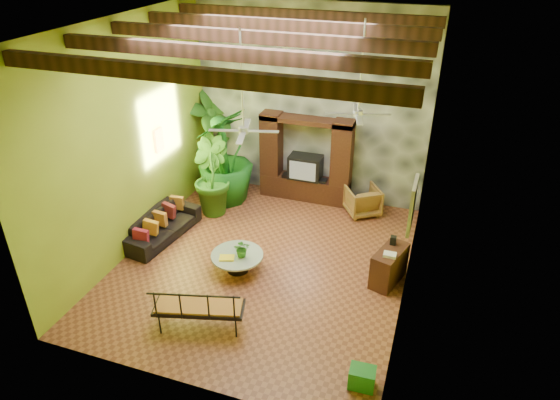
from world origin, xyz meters
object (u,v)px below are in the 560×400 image
at_px(wicker_armchair, 362,201).
at_px(coffee_table, 237,260).
at_px(iron_bench, 197,307).
at_px(side_console, 389,266).
at_px(sofa, 161,225).
at_px(tall_plant_b, 210,176).
at_px(ceiling_fan_front, 243,119).
at_px(ceiling_fan_back, 359,103).
at_px(entertainment_center, 306,165).
at_px(green_bin, 362,378).
at_px(tall_plant_c, 225,156).
at_px(tall_plant_a, 213,139).

relative_size(wicker_armchair, coffee_table, 0.72).
distance_m(iron_bench, side_console, 3.98).
bearing_deg(side_console, sofa, -162.21).
xyz_separation_m(tall_plant_b, coffee_table, (1.61, -2.11, -0.74)).
relative_size(ceiling_fan_front, ceiling_fan_back, 1.00).
height_order(entertainment_center, green_bin, entertainment_center).
relative_size(wicker_armchair, tall_plant_c, 0.32).
distance_m(ceiling_fan_front, iron_bench, 3.46).
distance_m(sofa, iron_bench, 3.37).
distance_m(tall_plant_c, green_bin, 6.87).
xyz_separation_m(side_console, green_bin, (0.00, -2.85, -0.20)).
relative_size(tall_plant_c, side_console, 2.65).
distance_m(sofa, tall_plant_a, 3.15).
bearing_deg(green_bin, sofa, 152.14).
distance_m(ceiling_fan_back, sofa, 5.36).
relative_size(tall_plant_b, iron_bench, 1.17).
bearing_deg(side_console, ceiling_fan_front, -150.40).
relative_size(entertainment_center, coffee_table, 2.17).
bearing_deg(ceiling_fan_back, sofa, -166.46).
height_order(tall_plant_c, iron_bench, tall_plant_c).
bearing_deg(ceiling_fan_front, tall_plant_c, 122.20).
height_order(coffee_table, iron_bench, iron_bench).
bearing_deg(entertainment_center, sofa, -131.84).
height_order(tall_plant_b, iron_bench, tall_plant_b).
bearing_deg(ceiling_fan_back, wicker_armchair, 89.58).
distance_m(wicker_armchair, tall_plant_b, 3.89).
xyz_separation_m(tall_plant_b, green_bin, (4.70, -4.30, -0.82)).
bearing_deg(ceiling_fan_front, ceiling_fan_back, 41.63).
bearing_deg(coffee_table, wicker_armchair, 57.81).
relative_size(iron_bench, green_bin, 4.15).
xyz_separation_m(ceiling_fan_front, ceiling_fan_back, (1.80, 1.60, 0.00)).
height_order(sofa, tall_plant_a, tall_plant_a).
xyz_separation_m(ceiling_fan_front, tall_plant_c, (-1.74, 2.77, -2.14)).
height_order(tall_plant_a, iron_bench, tall_plant_a).
xyz_separation_m(sofa, side_console, (5.30, 0.05, 0.07)).
distance_m(ceiling_fan_front, side_console, 4.20).
relative_size(ceiling_fan_front, tall_plant_a, 0.69).
bearing_deg(coffee_table, tall_plant_c, 118.17).
relative_size(wicker_armchair, tall_plant_a, 0.30).
bearing_deg(tall_plant_b, side_console, -17.16).
relative_size(wicker_armchair, tall_plant_b, 0.40).
bearing_deg(tall_plant_c, iron_bench, -71.80).
relative_size(entertainment_center, wicker_armchair, 3.00).
bearing_deg(sofa, iron_bench, -130.15).
bearing_deg(sofa, wicker_armchair, -50.36).
xyz_separation_m(coffee_table, iron_bench, (0.04, -1.88, 0.28)).
bearing_deg(green_bin, entertainment_center, 114.70).
distance_m(coffee_table, iron_bench, 1.90).
bearing_deg(tall_plant_c, sofa, -107.94).
height_order(ceiling_fan_back, tall_plant_a, ceiling_fan_back).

